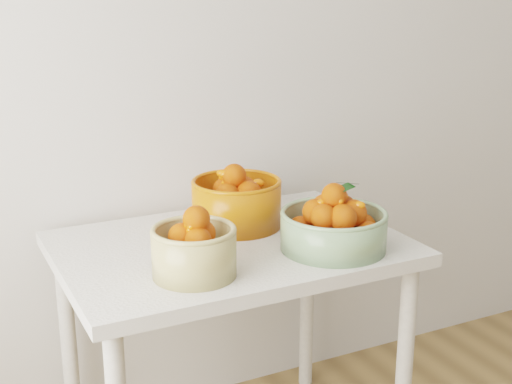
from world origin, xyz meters
The scene contains 4 objects.
table centered at (-0.41, 1.60, 0.65)m, with size 1.00×0.70×0.75m.
bowl_cream centered at (-0.59, 1.42, 0.82)m, with size 0.27×0.27×0.19m.
bowl_green centered at (-0.16, 1.42, 0.82)m, with size 0.39×0.39×0.20m.
bowl_orange centered at (-0.33, 1.72, 0.83)m, with size 0.36×0.36×0.20m.
Camera 1 is at (-1.22, -0.20, 1.50)m, focal length 50.00 mm.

